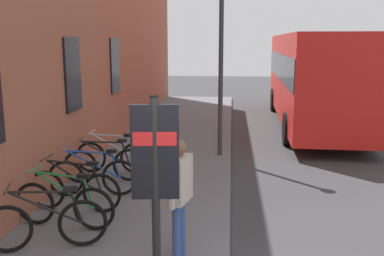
{
  "coord_description": "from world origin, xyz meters",
  "views": [
    {
      "loc": [
        -3.78,
        0.02,
        3.11
      ],
      "look_at": [
        4.6,
        0.78,
        1.43
      ],
      "focal_mm": 40.8,
      "sensor_mm": 36.0,
      "label": 1
    }
  ],
  "objects_px": {
    "bicycle_beside_lamp": "(64,205)",
    "pedestrian_near_bus": "(165,137)",
    "bicycle_leaning_wall": "(113,157)",
    "bicycle_nearest_sign": "(46,224)",
    "bicycle_end_of_row": "(94,177)",
    "street_lamp": "(221,47)",
    "bicycle_under_window": "(105,164)",
    "pedestrian_by_facade": "(179,187)",
    "bicycle_far_end": "(74,190)",
    "transit_info_sign": "(155,165)",
    "city_bus": "(314,74)"
  },
  "relations": [
    {
      "from": "bicycle_beside_lamp",
      "to": "street_lamp",
      "type": "height_order",
      "value": "street_lamp"
    },
    {
      "from": "bicycle_nearest_sign",
      "to": "bicycle_beside_lamp",
      "type": "distance_m",
      "value": 0.78
    },
    {
      "from": "street_lamp",
      "to": "pedestrian_near_bus",
      "type": "bearing_deg",
      "value": 155.8
    },
    {
      "from": "bicycle_nearest_sign",
      "to": "bicycle_end_of_row",
      "type": "relative_size",
      "value": 0.97
    },
    {
      "from": "bicycle_end_of_row",
      "to": "bicycle_beside_lamp",
      "type": "bearing_deg",
      "value": 179.57
    },
    {
      "from": "transit_info_sign",
      "to": "bicycle_leaning_wall",
      "type": "bearing_deg",
      "value": 21.04
    },
    {
      "from": "bicycle_beside_lamp",
      "to": "pedestrian_near_bus",
      "type": "bearing_deg",
      "value": -27.99
    },
    {
      "from": "city_bus",
      "to": "pedestrian_near_bus",
      "type": "xyz_separation_m",
      "value": [
        -7.58,
        4.4,
        -0.79
      ]
    },
    {
      "from": "pedestrian_near_bus",
      "to": "street_lamp",
      "type": "xyz_separation_m",
      "value": [
        2.44,
        -1.1,
        1.84
      ]
    },
    {
      "from": "bicycle_nearest_sign",
      "to": "bicycle_far_end",
      "type": "height_order",
      "value": "same"
    },
    {
      "from": "bicycle_leaning_wall",
      "to": "bicycle_far_end",
      "type": "bearing_deg",
      "value": 177.84
    },
    {
      "from": "bicycle_nearest_sign",
      "to": "bicycle_leaning_wall",
      "type": "bearing_deg",
      "value": 0.55
    },
    {
      "from": "bicycle_nearest_sign",
      "to": "bicycle_under_window",
      "type": "relative_size",
      "value": 0.98
    },
    {
      "from": "bicycle_under_window",
      "to": "street_lamp",
      "type": "height_order",
      "value": "street_lamp"
    },
    {
      "from": "bicycle_end_of_row",
      "to": "transit_info_sign",
      "type": "relative_size",
      "value": 0.73
    },
    {
      "from": "bicycle_far_end",
      "to": "transit_info_sign",
      "type": "relative_size",
      "value": 0.74
    },
    {
      "from": "bicycle_nearest_sign",
      "to": "city_bus",
      "type": "xyz_separation_m",
      "value": [
        10.79,
        -5.66,
        1.41
      ]
    },
    {
      "from": "street_lamp",
      "to": "city_bus",
      "type": "bearing_deg",
      "value": -32.67
    },
    {
      "from": "bicycle_beside_lamp",
      "to": "transit_info_sign",
      "type": "relative_size",
      "value": 0.73
    },
    {
      "from": "bicycle_beside_lamp",
      "to": "bicycle_nearest_sign",
      "type": "bearing_deg",
      "value": -177.73
    },
    {
      "from": "bicycle_under_window",
      "to": "street_lamp",
      "type": "relative_size",
      "value": 0.36
    },
    {
      "from": "bicycle_end_of_row",
      "to": "bicycle_leaning_wall",
      "type": "distance_m",
      "value": 1.52
    },
    {
      "from": "bicycle_end_of_row",
      "to": "pedestrian_near_bus",
      "type": "bearing_deg",
      "value": -53.82
    },
    {
      "from": "bicycle_under_window",
      "to": "pedestrian_by_facade",
      "type": "distance_m",
      "value": 3.84
    },
    {
      "from": "pedestrian_near_bus",
      "to": "bicycle_nearest_sign",
      "type": "bearing_deg",
      "value": 158.52
    },
    {
      "from": "bicycle_end_of_row",
      "to": "city_bus",
      "type": "relative_size",
      "value": 0.17
    },
    {
      "from": "bicycle_end_of_row",
      "to": "street_lamp",
      "type": "xyz_separation_m",
      "value": [
        3.38,
        -2.38,
        2.47
      ]
    },
    {
      "from": "bicycle_nearest_sign",
      "to": "street_lamp",
      "type": "xyz_separation_m",
      "value": [
        5.65,
        -2.36,
        2.47
      ]
    },
    {
      "from": "bicycle_beside_lamp",
      "to": "city_bus",
      "type": "distance_m",
      "value": 11.6
    },
    {
      "from": "bicycle_beside_lamp",
      "to": "transit_info_sign",
      "type": "distance_m",
      "value": 2.78
    },
    {
      "from": "bicycle_beside_lamp",
      "to": "pedestrian_by_facade",
      "type": "height_order",
      "value": "pedestrian_by_facade"
    },
    {
      "from": "bicycle_leaning_wall",
      "to": "pedestrian_by_facade",
      "type": "bearing_deg",
      "value": -152.85
    },
    {
      "from": "bicycle_beside_lamp",
      "to": "bicycle_leaning_wall",
      "type": "relative_size",
      "value": 1.0
    },
    {
      "from": "bicycle_under_window",
      "to": "pedestrian_by_facade",
      "type": "bearing_deg",
      "value": -148.39
    },
    {
      "from": "bicycle_beside_lamp",
      "to": "bicycle_far_end",
      "type": "bearing_deg",
      "value": 7.49
    },
    {
      "from": "bicycle_end_of_row",
      "to": "bicycle_under_window",
      "type": "xyz_separation_m",
      "value": [
        0.87,
        0.02,
        0.0
      ]
    },
    {
      "from": "bicycle_nearest_sign",
      "to": "street_lamp",
      "type": "height_order",
      "value": "street_lamp"
    },
    {
      "from": "bicycle_beside_lamp",
      "to": "pedestrian_near_bus",
      "type": "xyz_separation_m",
      "value": [
        2.43,
        -1.29,
        0.62
      ]
    },
    {
      "from": "bicycle_far_end",
      "to": "transit_info_sign",
      "type": "distance_m",
      "value": 3.32
    },
    {
      "from": "bicycle_end_of_row",
      "to": "pedestrian_near_bus",
      "type": "height_order",
      "value": "pedestrian_near_bus"
    },
    {
      "from": "bicycle_beside_lamp",
      "to": "pedestrian_by_facade",
      "type": "relative_size",
      "value": 1.03
    },
    {
      "from": "bicycle_far_end",
      "to": "bicycle_under_window",
      "type": "xyz_separation_m",
      "value": [
        1.66,
        -0.09,
        0.0
      ]
    },
    {
      "from": "bicycle_nearest_sign",
      "to": "pedestrian_by_facade",
      "type": "xyz_separation_m",
      "value": [
        -0.08,
        -1.95,
        0.65
      ]
    },
    {
      "from": "pedestrian_near_bus",
      "to": "pedestrian_by_facade",
      "type": "xyz_separation_m",
      "value": [
        -3.29,
        -0.69,
        0.03
      ]
    },
    {
      "from": "bicycle_beside_lamp",
      "to": "pedestrian_near_bus",
      "type": "relative_size",
      "value": 1.06
    },
    {
      "from": "bicycle_far_end",
      "to": "street_lamp",
      "type": "bearing_deg",
      "value": -30.78
    },
    {
      "from": "pedestrian_near_bus",
      "to": "transit_info_sign",
      "type": "bearing_deg",
      "value": -172.81
    },
    {
      "from": "pedestrian_near_bus",
      "to": "pedestrian_by_facade",
      "type": "distance_m",
      "value": 3.36
    },
    {
      "from": "pedestrian_by_facade",
      "to": "bicycle_end_of_row",
      "type": "bearing_deg",
      "value": 39.91
    },
    {
      "from": "bicycle_far_end",
      "to": "bicycle_under_window",
      "type": "height_order",
      "value": "same"
    }
  ]
}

